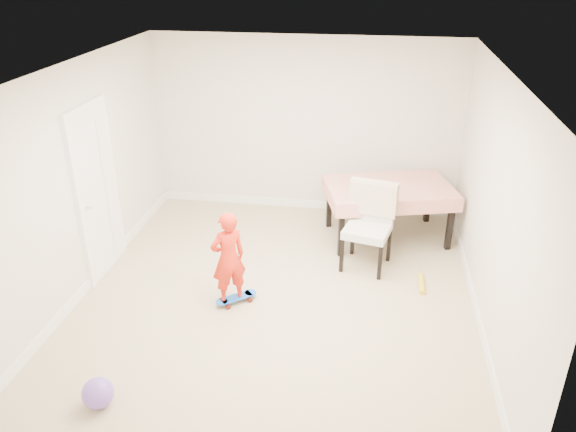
% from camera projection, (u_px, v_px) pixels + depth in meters
% --- Properties ---
extents(ground, '(5.00, 5.00, 0.00)m').
position_uv_depth(ground, '(277.00, 296.00, 6.55)').
color(ground, tan).
rests_on(ground, ground).
extents(ceiling, '(4.50, 5.00, 0.04)m').
position_uv_depth(ceiling, '(275.00, 73.00, 5.42)').
color(ceiling, white).
rests_on(ceiling, wall_back).
extents(wall_back, '(4.50, 0.04, 2.60)m').
position_uv_depth(wall_back, '(305.00, 127.00, 8.18)').
color(wall_back, beige).
rests_on(wall_back, ground).
extents(wall_front, '(4.50, 0.04, 2.60)m').
position_uv_depth(wall_front, '(212.00, 340.00, 3.77)').
color(wall_front, beige).
rests_on(wall_front, ground).
extents(wall_left, '(0.04, 5.00, 2.60)m').
position_uv_depth(wall_left, '(80.00, 182.00, 6.29)').
color(wall_left, beige).
rests_on(wall_left, ground).
extents(wall_right, '(0.04, 5.00, 2.60)m').
position_uv_depth(wall_right, '(493.00, 208.00, 5.67)').
color(wall_right, beige).
rests_on(wall_right, ground).
extents(door, '(0.11, 0.94, 2.11)m').
position_uv_depth(door, '(97.00, 194.00, 6.67)').
color(door, white).
rests_on(door, ground).
extents(baseboard_back, '(4.50, 0.02, 0.12)m').
position_uv_depth(baseboard_back, '(304.00, 204.00, 8.73)').
color(baseboard_back, white).
rests_on(baseboard_back, ground).
extents(baseboard_left, '(0.02, 5.00, 0.12)m').
position_uv_depth(baseboard_left, '(96.00, 276.00, 6.83)').
color(baseboard_left, white).
rests_on(baseboard_left, ground).
extents(baseboard_right, '(0.02, 5.00, 0.12)m').
position_uv_depth(baseboard_right, '(476.00, 309.00, 6.21)').
color(baseboard_right, white).
rests_on(baseboard_right, ground).
extents(dining_table, '(1.88, 1.45, 0.78)m').
position_uv_depth(dining_table, '(387.00, 212.00, 7.70)').
color(dining_table, '#B01F09').
rests_on(dining_table, ground).
extents(dining_chair, '(0.73, 0.79, 1.08)m').
position_uv_depth(dining_chair, '(367.00, 228.00, 6.93)').
color(dining_chair, white).
rests_on(dining_chair, ground).
extents(skateboard, '(0.50, 0.46, 0.07)m').
position_uv_depth(skateboard, '(236.00, 299.00, 6.41)').
color(skateboard, '#1B7DED').
rests_on(skateboard, ground).
extents(child, '(0.48, 0.45, 1.11)m').
position_uv_depth(child, '(228.00, 261.00, 6.18)').
color(child, red).
rests_on(child, ground).
extents(balloon, '(0.28, 0.28, 0.28)m').
position_uv_depth(balloon, '(98.00, 393.00, 4.93)').
color(balloon, '#7651C3').
rests_on(balloon, ground).
extents(foam_toy, '(0.06, 0.40, 0.06)m').
position_uv_depth(foam_toy, '(422.00, 283.00, 6.73)').
color(foam_toy, yellow).
rests_on(foam_toy, ground).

